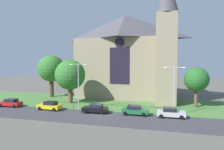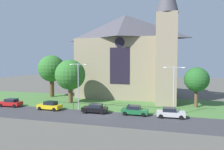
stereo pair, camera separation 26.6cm
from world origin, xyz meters
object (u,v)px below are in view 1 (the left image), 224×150
(tree_right_far, at_px, (196,80))
(streetlamp_far, at_px, (174,84))
(church_building, at_px, (128,55))
(streetlamp_near, at_px, (78,80))
(parked_car_yellow, at_px, (50,106))
(tree_left_far, at_px, (51,69))
(parked_car_black, at_px, (95,108))
(parked_car_silver, at_px, (171,113))
(parked_car_red, at_px, (11,103))
(tree_left_near, at_px, (70,75))
(parked_car_green, at_px, (135,110))

(tree_right_far, relative_size, streetlamp_far, 0.96)
(church_building, distance_m, streetlamp_near, 17.66)
(parked_car_yellow, bearing_deg, tree_left_far, -57.91)
(tree_right_far, relative_size, parked_car_black, 1.76)
(streetlamp_near, relative_size, parked_car_silver, 1.95)
(streetlamp_far, bearing_deg, parked_car_black, -171.97)
(parked_car_red, bearing_deg, parked_car_black, 176.08)
(tree_left_far, distance_m, tree_left_near, 9.98)
(tree_right_far, height_order, parked_car_yellow, tree_right_far)
(tree_right_far, distance_m, parked_car_red, 35.59)
(tree_left_far, height_order, parked_car_silver, tree_left_far)
(streetlamp_near, relative_size, parked_car_green, 1.98)
(tree_left_far, bearing_deg, tree_right_far, -5.53)
(streetlamp_far, distance_m, parked_car_yellow, 21.69)
(parked_car_green, bearing_deg, tree_left_far, 151.72)
(parked_car_silver, bearing_deg, tree_right_far, 60.93)
(tree_left_near, xyz_separation_m, streetlamp_far, (20.53, -4.96, -0.79))
(parked_car_yellow, height_order, parked_car_silver, same)
(tree_left_near, distance_m, parked_car_green, 16.61)
(parked_car_red, xyz_separation_m, parked_car_green, (23.92, 0.04, 0.00))
(church_building, xyz_separation_m, parked_car_green, (4.57, -17.22, -9.53))
(church_building, xyz_separation_m, parked_car_black, (-2.03, -17.67, -9.53))
(church_building, bearing_deg, parked_car_green, -75.14)
(streetlamp_far, height_order, parked_car_silver, streetlamp_far)
(tree_right_far, height_order, parked_car_silver, tree_right_far)
(tree_left_near, xyz_separation_m, parked_car_silver, (20.06, -6.44, -5.08))
(streetlamp_far, relative_size, parked_car_yellow, 1.85)
(parked_car_silver, bearing_deg, tree_left_far, 154.18)
(parked_car_yellow, relative_size, parked_car_black, 0.99)
(tree_left_near, distance_m, streetlamp_far, 21.14)
(streetlamp_near, relative_size, parked_car_black, 1.94)
(tree_right_far, height_order, streetlamp_near, streetlamp_near)
(tree_left_far, xyz_separation_m, parked_car_yellow, (7.34, -12.66, -6.14))
(tree_left_far, bearing_deg, tree_left_near, -36.38)
(parked_car_red, relative_size, parked_car_black, 1.00)
(streetlamp_near, relative_size, streetlamp_far, 1.06)
(streetlamp_far, bearing_deg, parked_car_red, -177.39)
(tree_right_far, distance_m, parked_car_black, 19.81)
(parked_car_yellow, bearing_deg, streetlamp_near, -157.14)
(streetlamp_far, relative_size, parked_car_red, 1.84)
(church_building, bearing_deg, tree_right_far, -29.03)
(church_building, distance_m, parked_car_yellow, 22.72)
(tree_left_far, height_order, parked_car_green, tree_left_far)
(streetlamp_far, bearing_deg, parked_car_green, -167.53)
(tree_right_far, bearing_deg, parked_car_red, -165.15)
(church_building, relative_size, parked_car_green, 6.18)
(tree_left_near, xyz_separation_m, parked_car_green, (14.51, -6.29, -5.08))
(parked_car_yellow, bearing_deg, tree_right_far, -157.52)
(parked_car_black, bearing_deg, tree_left_near, -43.24)
(parked_car_red, relative_size, parked_car_silver, 1.00)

